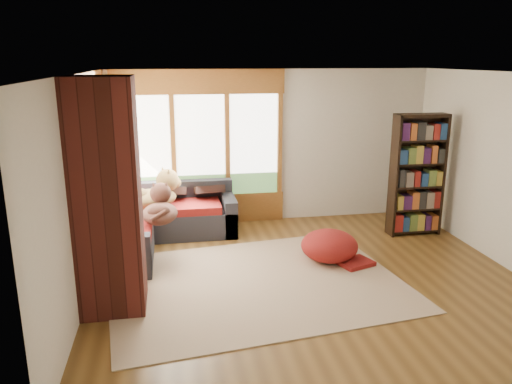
{
  "coord_description": "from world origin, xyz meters",
  "views": [
    {
      "loc": [
        -1.7,
        -5.78,
        2.78
      ],
      "look_at": [
        -0.54,
        0.89,
        0.95
      ],
      "focal_mm": 35.0,
      "sensor_mm": 36.0,
      "label": 1
    }
  ],
  "objects_px": {
    "pouf": "(329,245)",
    "dog_tan": "(154,192)",
    "area_rug": "(256,283)",
    "dog_brindle": "(160,206)",
    "brick_chimney": "(107,198)",
    "bookshelf": "(417,175)",
    "sectional_sofa": "(157,223)"
  },
  "relations": [
    {
      "from": "pouf",
      "to": "dog_tan",
      "type": "distance_m",
      "value": 2.78
    },
    {
      "from": "area_rug",
      "to": "dog_brindle",
      "type": "xyz_separation_m",
      "value": [
        -1.18,
        1.12,
        0.75
      ]
    },
    {
      "from": "dog_brindle",
      "to": "dog_tan",
      "type": "bearing_deg",
      "value": 12.12
    },
    {
      "from": "dog_tan",
      "to": "dog_brindle",
      "type": "height_order",
      "value": "dog_tan"
    },
    {
      "from": "area_rug",
      "to": "brick_chimney",
      "type": "bearing_deg",
      "value": -169.66
    },
    {
      "from": "brick_chimney",
      "to": "dog_brindle",
      "type": "xyz_separation_m",
      "value": [
        0.52,
        1.43,
        -0.55
      ]
    },
    {
      "from": "bookshelf",
      "to": "dog_tan",
      "type": "xyz_separation_m",
      "value": [
        -4.12,
        0.38,
        -0.18
      ]
    },
    {
      "from": "brick_chimney",
      "to": "dog_brindle",
      "type": "relative_size",
      "value": 3.15
    },
    {
      "from": "dog_tan",
      "to": "dog_brindle",
      "type": "relative_size",
      "value": 1.25
    },
    {
      "from": "sectional_sofa",
      "to": "bookshelf",
      "type": "bearing_deg",
      "value": -4.4
    },
    {
      "from": "bookshelf",
      "to": "pouf",
      "type": "distance_m",
      "value": 2.03
    },
    {
      "from": "pouf",
      "to": "dog_brindle",
      "type": "distance_m",
      "value": 2.45
    },
    {
      "from": "dog_brindle",
      "to": "brick_chimney",
      "type": "bearing_deg",
      "value": 163.11
    },
    {
      "from": "pouf",
      "to": "dog_tan",
      "type": "height_order",
      "value": "dog_tan"
    },
    {
      "from": "area_rug",
      "to": "dog_brindle",
      "type": "relative_size",
      "value": 4.39
    },
    {
      "from": "dog_tan",
      "to": "brick_chimney",
      "type": "bearing_deg",
      "value": -126.56
    },
    {
      "from": "dog_tan",
      "to": "dog_brindle",
      "type": "xyz_separation_m",
      "value": [
        0.1,
        -0.67,
        -0.04
      ]
    },
    {
      "from": "area_rug",
      "to": "bookshelf",
      "type": "relative_size",
      "value": 1.86
    },
    {
      "from": "bookshelf",
      "to": "dog_tan",
      "type": "relative_size",
      "value": 1.88
    },
    {
      "from": "brick_chimney",
      "to": "area_rug",
      "type": "relative_size",
      "value": 0.72
    },
    {
      "from": "brick_chimney",
      "to": "dog_brindle",
      "type": "bearing_deg",
      "value": 69.91
    },
    {
      "from": "area_rug",
      "to": "dog_brindle",
      "type": "height_order",
      "value": "dog_brindle"
    },
    {
      "from": "pouf",
      "to": "dog_brindle",
      "type": "xyz_separation_m",
      "value": [
        -2.33,
        0.55,
        0.53
      ]
    },
    {
      "from": "pouf",
      "to": "dog_brindle",
      "type": "height_order",
      "value": "dog_brindle"
    },
    {
      "from": "area_rug",
      "to": "pouf",
      "type": "height_order",
      "value": "pouf"
    },
    {
      "from": "pouf",
      "to": "dog_brindle",
      "type": "bearing_deg",
      "value": 166.69
    },
    {
      "from": "brick_chimney",
      "to": "dog_brindle",
      "type": "height_order",
      "value": "brick_chimney"
    },
    {
      "from": "bookshelf",
      "to": "brick_chimney",
      "type": "bearing_deg",
      "value": -159.29
    },
    {
      "from": "area_rug",
      "to": "dog_tan",
      "type": "distance_m",
      "value": 2.33
    },
    {
      "from": "brick_chimney",
      "to": "dog_brindle",
      "type": "distance_m",
      "value": 1.61
    },
    {
      "from": "brick_chimney",
      "to": "area_rug",
      "type": "xyz_separation_m",
      "value": [
        1.7,
        0.31,
        -1.29
      ]
    },
    {
      "from": "sectional_sofa",
      "to": "dog_brindle",
      "type": "height_order",
      "value": "dog_brindle"
    }
  ]
}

